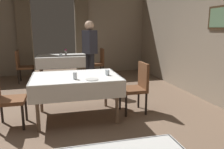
{
  "coord_description": "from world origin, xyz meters",
  "views": [
    {
      "loc": [
        0.03,
        -3.57,
        1.55
      ],
      "look_at": [
        1.02,
        0.3,
        0.7
      ],
      "focal_mm": 35.32,
      "sensor_mm": 36.0,
      "label": 1
    }
  ],
  "objects_px": {
    "glass_mid_b": "(75,76)",
    "chair_far_left": "(22,65)",
    "flower_vase_far": "(66,52)",
    "chair_mid_left": "(4,96)",
    "dining_table_far": "(62,59)",
    "person_waiter_by_doorway": "(90,50)",
    "dining_table_mid": "(76,81)",
    "plate_mid_c": "(92,79)",
    "chair_far_right": "(99,62)",
    "glass_far_b": "(61,55)",
    "chair_mid_right": "(137,85)",
    "glass_mid_a": "(107,73)"
  },
  "relations": [
    {
      "from": "glass_mid_a",
      "to": "chair_far_right",
      "type": "bearing_deg",
      "value": 81.95
    },
    {
      "from": "chair_far_left",
      "to": "person_waiter_by_doorway",
      "type": "bearing_deg",
      "value": -38.92
    },
    {
      "from": "dining_table_far",
      "to": "chair_far_left",
      "type": "distance_m",
      "value": 1.12
    },
    {
      "from": "chair_mid_right",
      "to": "person_waiter_by_doorway",
      "type": "distance_m",
      "value": 1.76
    },
    {
      "from": "chair_far_right",
      "to": "flower_vase_far",
      "type": "relative_size",
      "value": 4.92
    },
    {
      "from": "chair_far_right",
      "to": "glass_mid_a",
      "type": "bearing_deg",
      "value": -98.05
    },
    {
      "from": "plate_mid_c",
      "to": "chair_far_left",
      "type": "bearing_deg",
      "value": 113.95
    },
    {
      "from": "chair_mid_right",
      "to": "person_waiter_by_doorway",
      "type": "relative_size",
      "value": 0.54
    },
    {
      "from": "glass_mid_b",
      "to": "glass_mid_a",
      "type": "bearing_deg",
      "value": 17.54
    },
    {
      "from": "dining_table_mid",
      "to": "chair_mid_left",
      "type": "distance_m",
      "value": 1.14
    },
    {
      "from": "chair_mid_left",
      "to": "chair_far_left",
      "type": "bearing_deg",
      "value": 92.54
    },
    {
      "from": "chair_mid_right",
      "to": "glass_mid_b",
      "type": "bearing_deg",
      "value": -167.11
    },
    {
      "from": "flower_vase_far",
      "to": "glass_far_b",
      "type": "distance_m",
      "value": 0.37
    },
    {
      "from": "chair_mid_left",
      "to": "glass_far_b",
      "type": "distance_m",
      "value": 3.06
    },
    {
      "from": "chair_far_right",
      "to": "glass_mid_a",
      "type": "xyz_separation_m",
      "value": [
        -0.44,
        -3.12,
        0.28
      ]
    },
    {
      "from": "chair_mid_left",
      "to": "glass_mid_a",
      "type": "bearing_deg",
      "value": 0.85
    },
    {
      "from": "dining_table_mid",
      "to": "glass_far_b",
      "type": "xyz_separation_m",
      "value": [
        -0.18,
        2.78,
        0.14
      ]
    },
    {
      "from": "dining_table_far",
      "to": "glass_mid_b",
      "type": "distance_m",
      "value": 3.26
    },
    {
      "from": "dining_table_far",
      "to": "flower_vase_far",
      "type": "distance_m",
      "value": 0.27
    },
    {
      "from": "dining_table_far",
      "to": "flower_vase_far",
      "type": "relative_size",
      "value": 7.74
    },
    {
      "from": "glass_mid_a",
      "to": "plate_mid_c",
      "type": "bearing_deg",
      "value": -138.71
    },
    {
      "from": "glass_mid_a",
      "to": "glass_mid_b",
      "type": "bearing_deg",
      "value": -162.46
    },
    {
      "from": "chair_far_right",
      "to": "glass_mid_b",
      "type": "bearing_deg",
      "value": -106.99
    },
    {
      "from": "flower_vase_far",
      "to": "chair_far_left",
      "type": "bearing_deg",
      "value": -172.99
    },
    {
      "from": "chair_far_right",
      "to": "dining_table_far",
      "type": "bearing_deg",
      "value": -178.01
    },
    {
      "from": "chair_mid_left",
      "to": "flower_vase_far",
      "type": "bearing_deg",
      "value": 71.14
    },
    {
      "from": "dining_table_mid",
      "to": "glass_far_b",
      "type": "distance_m",
      "value": 2.79
    },
    {
      "from": "chair_far_right",
      "to": "plate_mid_c",
      "type": "bearing_deg",
      "value": -102.54
    },
    {
      "from": "chair_mid_left",
      "to": "dining_table_far",
      "type": "bearing_deg",
      "value": 72.48
    },
    {
      "from": "glass_mid_a",
      "to": "flower_vase_far",
      "type": "relative_size",
      "value": 0.5
    },
    {
      "from": "glass_mid_b",
      "to": "flower_vase_far",
      "type": "bearing_deg",
      "value": 89.76
    },
    {
      "from": "dining_table_far",
      "to": "chair_mid_left",
      "type": "height_order",
      "value": "chair_mid_left"
    },
    {
      "from": "plate_mid_c",
      "to": "glass_far_b",
      "type": "distance_m",
      "value": 3.17
    },
    {
      "from": "chair_far_right",
      "to": "glass_mid_b",
      "type": "relative_size",
      "value": 8.25
    },
    {
      "from": "chair_mid_right",
      "to": "dining_table_far",
      "type": "bearing_deg",
      "value": 112.85
    },
    {
      "from": "chair_mid_right",
      "to": "chair_far_left",
      "type": "bearing_deg",
      "value": 128.74
    },
    {
      "from": "person_waiter_by_doorway",
      "to": "chair_far_right",
      "type": "bearing_deg",
      "value": 71.62
    },
    {
      "from": "dining_table_mid",
      "to": "plate_mid_c",
      "type": "relative_size",
      "value": 7.29
    },
    {
      "from": "dining_table_mid",
      "to": "glass_mid_b",
      "type": "height_order",
      "value": "glass_mid_b"
    },
    {
      "from": "chair_far_right",
      "to": "glass_far_b",
      "type": "xyz_separation_m",
      "value": [
        -1.15,
        -0.25,
        0.28
      ]
    },
    {
      "from": "chair_far_right",
      "to": "glass_mid_a",
      "type": "relative_size",
      "value": 9.85
    },
    {
      "from": "glass_mid_b",
      "to": "chair_far_left",
      "type": "bearing_deg",
      "value": 110.77
    },
    {
      "from": "dining_table_far",
      "to": "plate_mid_c",
      "type": "height_order",
      "value": "plate_mid_c"
    },
    {
      "from": "glass_mid_b",
      "to": "person_waiter_by_doorway",
      "type": "height_order",
      "value": "person_waiter_by_doorway"
    },
    {
      "from": "person_waiter_by_doorway",
      "to": "glass_mid_b",
      "type": "bearing_deg",
      "value": -105.86
    },
    {
      "from": "chair_mid_right",
      "to": "flower_vase_far",
      "type": "xyz_separation_m",
      "value": [
        -1.14,
        3.11,
        0.34
      ]
    },
    {
      "from": "chair_far_right",
      "to": "plate_mid_c",
      "type": "xyz_separation_m",
      "value": [
        -0.75,
        -3.39,
        0.24
      ]
    },
    {
      "from": "chair_far_right",
      "to": "person_waiter_by_doorway",
      "type": "xyz_separation_m",
      "value": [
        -0.49,
        -1.48,
        0.51
      ]
    },
    {
      "from": "chair_mid_right",
      "to": "chair_far_left",
      "type": "height_order",
      "value": "same"
    },
    {
      "from": "chair_far_left",
      "to": "chair_mid_left",
      "type": "bearing_deg",
      "value": -87.46
    }
  ]
}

